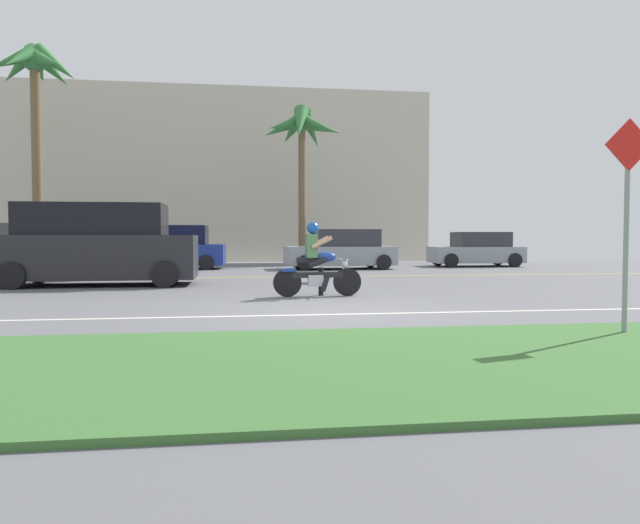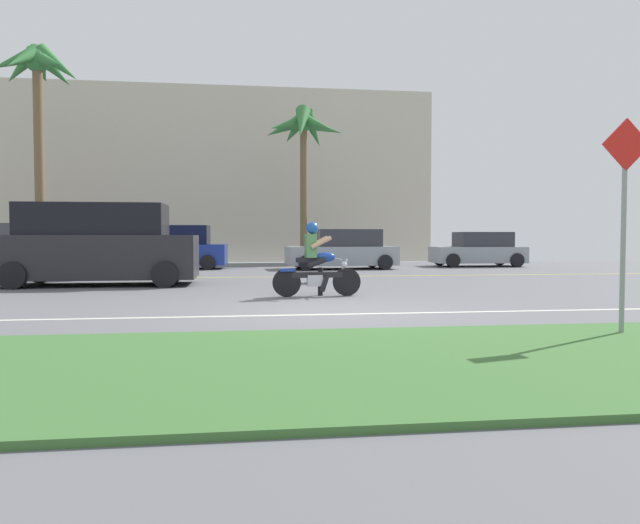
# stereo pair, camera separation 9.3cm
# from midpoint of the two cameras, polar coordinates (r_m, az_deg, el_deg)

# --- Properties ---
(ground) EXTENTS (56.00, 30.00, 0.04)m
(ground) POSITION_cam_midpoint_polar(r_m,az_deg,el_deg) (12.63, -1.39, -3.18)
(ground) COLOR slate
(grass_median) EXTENTS (56.00, 3.80, 0.06)m
(grass_median) POSITION_cam_midpoint_polar(r_m,az_deg,el_deg) (5.71, 7.01, -9.59)
(grass_median) COLOR #3D6B33
(grass_median) RESTS_ON ground
(lane_line_near) EXTENTS (50.40, 0.12, 0.01)m
(lane_line_near) POSITION_cam_midpoint_polar(r_m,az_deg,el_deg) (9.26, 1.07, -5.09)
(lane_line_near) COLOR silver
(lane_line_near) RESTS_ON ground
(lane_line_far) EXTENTS (50.40, 0.12, 0.01)m
(lane_line_far) POSITION_cam_midpoint_polar(r_m,az_deg,el_deg) (17.93, -3.37, -1.44)
(lane_line_far) COLOR yellow
(lane_line_far) RESTS_ON ground
(motorcyclist) EXTENTS (1.82, 0.60, 1.52)m
(motorcyclist) POSITION_cam_midpoint_polar(r_m,az_deg,el_deg) (12.03, -0.54, -0.29)
(motorcyclist) COLOR black
(motorcyclist) RESTS_ON ground
(suv_nearby) EXTENTS (4.99, 2.12, 2.05)m
(suv_nearby) POSITION_cam_midpoint_polar(r_m,az_deg,el_deg) (15.79, -20.95, 1.46)
(suv_nearby) COLOR #232328
(suv_nearby) RESTS_ON ground
(parked_car_0) EXTENTS (4.23, 2.03, 1.70)m
(parked_car_0) POSITION_cam_midpoint_polar(r_m,az_deg,el_deg) (23.83, -27.09, 1.15)
(parked_car_0) COLOR beige
(parked_car_0) RESTS_ON ground
(parked_car_1) EXTENTS (4.48, 2.09, 1.65)m
(parked_car_1) POSITION_cam_midpoint_polar(r_m,az_deg,el_deg) (23.09, -14.61, 1.25)
(parked_car_1) COLOR navy
(parked_car_1) RESTS_ON ground
(parked_car_2) EXTENTS (4.17, 2.14, 1.50)m
(parked_car_2) POSITION_cam_midpoint_polar(r_m,az_deg,el_deg) (22.36, 1.96, 1.13)
(parked_car_2) COLOR #8C939E
(parked_car_2) RESTS_ON ground
(parked_car_3) EXTENTS (3.73, 1.96, 1.42)m
(parked_car_3) POSITION_cam_midpoint_polar(r_m,az_deg,el_deg) (25.20, 14.85, 1.12)
(parked_car_3) COLOR #8C939E
(parked_car_3) RESTS_ON ground
(palm_tree_0) EXTENTS (3.54, 3.65, 8.92)m
(palm_tree_0) POSITION_cam_midpoint_polar(r_m,az_deg,el_deg) (27.08, -25.95, 15.64)
(palm_tree_0) COLOR brown
(palm_tree_0) RESTS_ON ground
(palm_tree_1) EXTENTS (3.49, 3.37, 6.73)m
(palm_tree_1) POSITION_cam_midpoint_polar(r_m,az_deg,el_deg) (25.55, -1.93, 12.41)
(palm_tree_1) COLOR brown
(palm_tree_1) RESTS_ON ground
(motorcyclist_distant) EXTENTS (1.04, 1.33, 1.35)m
(motorcyclist_distant) POSITION_cam_midpoint_polar(r_m,az_deg,el_deg) (17.85, -21.84, 0.20)
(motorcyclist_distant) COLOR black
(motorcyclist_distant) RESTS_ON ground
(street_sign) EXTENTS (0.62, 0.06, 2.63)m
(street_sign) POSITION_cam_midpoint_polar(r_m,az_deg,el_deg) (8.01, 27.30, 4.91)
(street_sign) COLOR gray
(street_sign) RESTS_ON ground
(building_far) EXTENTS (20.70, 4.00, 8.40)m
(building_far) POSITION_cam_midpoint_polar(r_m,az_deg,el_deg) (30.65, -9.74, 8.00)
(building_far) COLOR beige
(building_far) RESTS_ON ground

